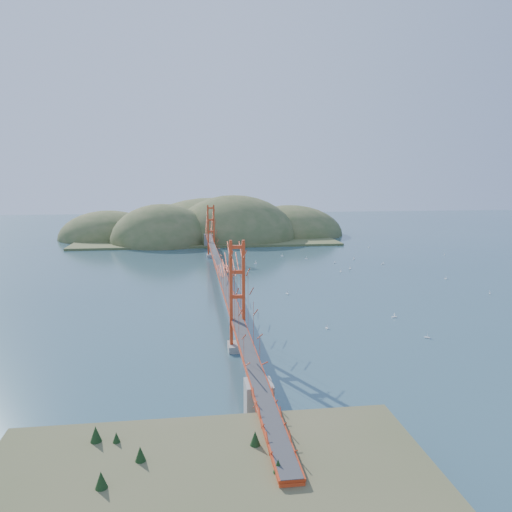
{
  "coord_description": "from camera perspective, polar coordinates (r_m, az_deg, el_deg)",
  "views": [
    {
      "loc": [
        -4.8,
        -80.07,
        18.32
      ],
      "look_at": [
        6.01,
        0.0,
        5.05
      ],
      "focal_mm": 35.0,
      "sensor_mm": 36.0,
      "label": 1
    }
  ],
  "objects": [
    {
      "name": "sailboat_12",
      "position": [
        112.94,
        3.0,
        0.05
      ],
      "size": [
        0.56,
        0.46,
        0.65
      ],
      "color": "white",
      "rests_on": "ground"
    },
    {
      "name": "sailboat_5",
      "position": [
        94.41,
        20.86,
        -2.39
      ],
      "size": [
        0.59,
        0.6,
        0.67
      ],
      "color": "white",
      "rests_on": "ground"
    },
    {
      "name": "sailboat_8",
      "position": [
        98.95,
        10.7,
        -1.42
      ],
      "size": [
        0.71,
        0.71,
        0.74
      ],
      "color": "white",
      "rests_on": "ground"
    },
    {
      "name": "sailboat_0",
      "position": [
        77.44,
        3.61,
        -4.26
      ],
      "size": [
        0.64,
        0.65,
        0.73
      ],
      "color": "white",
      "rests_on": "ground"
    },
    {
      "name": "sailboat_4",
      "position": [
        110.46,
        11.14,
        -0.32
      ],
      "size": [
        0.68,
        0.68,
        0.72
      ],
      "color": "white",
      "rests_on": "ground"
    },
    {
      "name": "bridge",
      "position": [
        81.19,
        -4.22,
        1.29
      ],
      "size": [
        2.2,
        94.4,
        12.0
      ],
      "color": "gray",
      "rests_on": "ground"
    },
    {
      "name": "sailboat_15",
      "position": [
        129.59,
        12.78,
        1.03
      ],
      "size": [
        0.52,
        0.58,
        0.66
      ],
      "color": "white",
      "rests_on": "ground"
    },
    {
      "name": "sailboat_2",
      "position": [
        67.37,
        15.53,
        -6.67
      ],
      "size": [
        0.63,
        0.52,
        0.73
      ],
      "color": "white",
      "rests_on": "ground"
    },
    {
      "name": "approach_viaduct",
      "position": [
        32.63,
        1.84,
        -19.58
      ],
      "size": [
        1.4,
        12.0,
        3.38
      ],
      "color": "#B53114",
      "rests_on": "ground"
    },
    {
      "name": "sailboat_16",
      "position": [
        109.84,
        5.76,
        -0.25
      ],
      "size": [
        0.54,
        0.52,
        0.6
      ],
      "color": "white",
      "rests_on": "ground"
    },
    {
      "name": "sailboat_3",
      "position": [
        103.31,
        -0.04,
        -0.8
      ],
      "size": [
        0.69,
        0.69,
        0.73
      ],
      "color": "white",
      "rests_on": "ground"
    },
    {
      "name": "sailboat_9",
      "position": [
        121.88,
        20.73,
        0.14
      ],
      "size": [
        0.61,
        0.61,
        0.64
      ],
      "color": "white",
      "rests_on": "ground"
    },
    {
      "name": "sailboat_13",
      "position": [
        85.42,
        25.15,
        -3.87
      ],
      "size": [
        0.53,
        0.53,
        0.56
      ],
      "color": "white",
      "rests_on": "ground"
    },
    {
      "name": "sailboat_7",
      "position": [
        105.03,
        9.0,
        -0.76
      ],
      "size": [
        0.56,
        0.5,
        0.64
      ],
      "color": "white",
      "rests_on": "ground"
    },
    {
      "name": "sailboat_10",
      "position": [
        61.04,
        8.1,
        -8.1
      ],
      "size": [
        0.48,
        0.52,
        0.59
      ],
      "color": "white",
      "rests_on": "ground"
    },
    {
      "name": "sailboat_6",
      "position": [
        60.32,
        19.0,
        -8.73
      ],
      "size": [
        0.64,
        0.64,
        0.69
      ],
      "color": "white",
      "rests_on": "ground"
    },
    {
      "name": "far_headlands",
      "position": [
        149.88,
        -4.95,
        2.27
      ],
      "size": [
        84.0,
        58.0,
        25.0
      ],
      "color": "olive",
      "rests_on": "ground"
    },
    {
      "name": "sailboat_17",
      "position": [
        105.77,
        14.31,
        -0.86
      ],
      "size": [
        0.59,
        0.53,
        0.67
      ],
      "color": "white",
      "rests_on": "ground"
    },
    {
      "name": "ground",
      "position": [
        82.28,
        -4.16,
        -3.57
      ],
      "size": [
        320.0,
        320.0,
        0.0
      ],
      "primitive_type": "plane",
      "color": "#305260",
      "rests_on": "ground"
    },
    {
      "name": "fort",
      "position": [
        37.15,
        1.36,
        -19.05
      ],
      "size": [
        3.7,
        2.3,
        1.75
      ],
      "color": "maroon",
      "rests_on": "ground"
    },
    {
      "name": "sailboat_14",
      "position": [
        96.05,
        9.65,
        -1.71
      ],
      "size": [
        0.56,
        0.63,
        0.72
      ],
      "color": "white",
      "rests_on": "ground"
    },
    {
      "name": "promontory",
      "position": [
        36.76,
        0.88,
        -20.35
      ],
      "size": [
        9.0,
        6.0,
        0.24
      ],
      "primitive_type": "cube",
      "color": "#59544C",
      "rests_on": "ground"
    }
  ]
}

